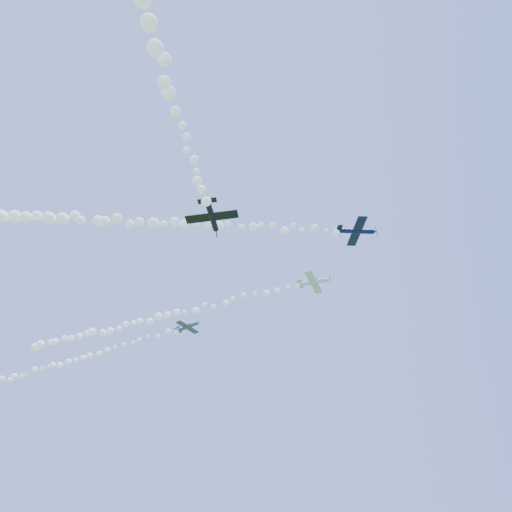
% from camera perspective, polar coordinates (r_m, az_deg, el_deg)
% --- Properties ---
extents(plane_white, '(7.52, 7.96, 2.65)m').
position_cam_1_polar(plane_white, '(92.33, 7.68, -3.46)').
color(plane_white, silver).
extents(smoke_trail_white, '(77.64, 21.29, 3.15)m').
position_cam_1_polar(smoke_trail_white, '(109.86, -13.89, -8.22)').
color(smoke_trail_white, white).
extents(plane_navy, '(7.40, 7.84, 2.12)m').
position_cam_1_polar(plane_navy, '(74.10, 13.24, 3.26)').
color(plane_navy, '#0D113A').
extents(smoke_trail_navy, '(66.78, 19.85, 2.90)m').
position_cam_1_polar(smoke_trail_navy, '(72.50, -15.79, 4.48)').
color(smoke_trail_navy, white).
extents(plane_grey, '(6.29, 6.67, 1.81)m').
position_cam_1_polar(plane_grey, '(95.12, -9.12, -9.32)').
color(plane_grey, '#3C4557').
extents(smoke_trail_grey, '(73.44, 28.28, 2.95)m').
position_cam_1_polar(smoke_trail_grey, '(123.61, -24.57, -12.88)').
color(smoke_trail_grey, white).
extents(plane_black, '(7.56, 7.19, 2.69)m').
position_cam_1_polar(plane_black, '(60.81, -5.92, 5.32)').
color(plane_black, black).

